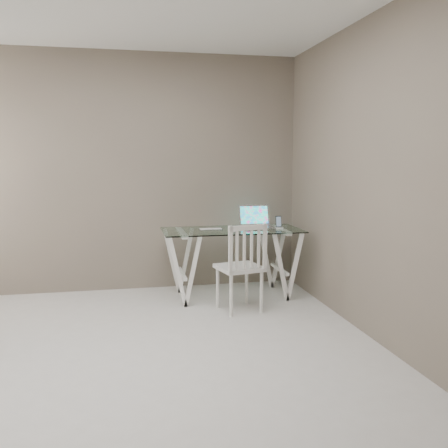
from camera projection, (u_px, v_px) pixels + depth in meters
name	position (u px, v px, depth m)	size (l,w,h in m)	color
room	(118.00, 129.00, 3.43)	(4.50, 4.52, 2.71)	beige
desk	(232.00, 262.00, 5.47)	(1.50, 0.70, 0.75)	silver
chair	(243.00, 264.00, 4.89)	(0.48, 0.48, 0.89)	silver
laptop	(256.00, 222.00, 5.59)	(0.35, 0.32, 0.24)	#B6B5BA
keyboard	(211.00, 229.00, 5.43)	(0.26, 0.11, 0.01)	silver
mouse	(233.00, 231.00, 5.19)	(0.10, 0.06, 0.03)	white
phone_dock	(279.00, 225.00, 5.48)	(0.08, 0.08, 0.14)	white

